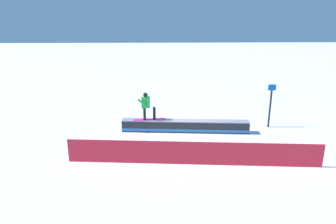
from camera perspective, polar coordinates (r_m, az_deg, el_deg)
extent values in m
plane|color=white|center=(15.02, 3.22, -3.76)|extent=(120.00, 120.00, 0.00)
cube|color=#21272A|center=(14.92, 3.24, -2.74)|extent=(6.26, 0.99, 0.57)
cube|color=#296BB5|center=(14.97, 3.23, -3.25)|extent=(6.27, 1.00, 0.14)
cube|color=gray|center=(14.82, 3.26, -1.63)|extent=(6.26, 1.05, 0.04)
cube|color=#C81F91|center=(14.90, -3.50, -1.42)|extent=(1.62, 0.53, 0.01)
cylinder|color=black|center=(14.78, -4.45, -0.32)|extent=(0.16, 0.16, 0.61)
cylinder|color=black|center=(14.83, -2.61, -0.22)|extent=(0.16, 0.16, 0.61)
cube|color=green|center=(14.62, -4.27, 1.84)|extent=(0.43, 0.30, 0.53)
sphere|color=black|center=(14.53, -4.31, 3.27)|extent=(0.22, 0.22, 0.22)
cylinder|color=green|center=(14.44, -4.91, 1.73)|extent=(0.48, 0.16, 0.44)
cylinder|color=green|center=(14.78, -3.97, 2.12)|extent=(0.27, 0.13, 0.55)
cube|color=red|center=(11.62, 4.80, -7.77)|extent=(9.69, 0.89, 0.93)
cylinder|color=#262628|center=(16.21, 18.73, 0.54)|extent=(0.10, 0.10, 1.95)
cube|color=blue|center=(15.94, 19.11, 4.42)|extent=(0.40, 0.04, 0.30)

